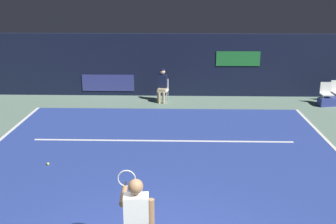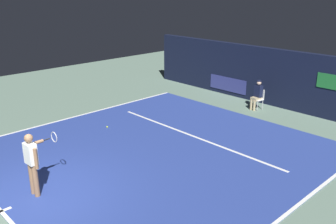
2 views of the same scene
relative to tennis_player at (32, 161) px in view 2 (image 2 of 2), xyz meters
name	(u,v)px [view 2 (image 2 of 2)]	position (x,y,z in m)	size (l,w,h in m)	color
ground_plane	(156,151)	(0.16, 4.12, -0.99)	(29.20, 29.20, 0.00)	slate
court_surface	(156,151)	(0.16, 4.12, -0.98)	(9.87, 10.32, 0.01)	navy
line_baseline	(1,211)	(0.16, -0.99, -0.97)	(9.87, 0.10, 0.01)	white
line_sideline_left	(290,211)	(5.05, 4.12, -0.97)	(0.10, 10.32, 0.01)	white
line_sideline_right	(80,115)	(-4.73, 4.12, -0.97)	(0.10, 10.32, 0.01)	white
line_service	(193,136)	(0.16, 5.93, -0.97)	(7.70, 0.10, 0.01)	white
line_centre_mark	(5,210)	(0.16, -0.89, -0.97)	(0.10, 0.30, 0.01)	white
back_wall	(275,78)	(0.16, 11.41, 0.31)	(14.46, 0.33, 2.60)	black
tennis_player	(32,161)	(0.00, 0.00, 0.00)	(0.66, 0.93, 1.73)	#8C6647
line_judge_on_chair	(257,94)	(-0.03, 10.32, -0.30)	(0.49, 0.57, 1.32)	white
tennis_ball	(107,127)	(-2.72, 4.14, -0.94)	(0.07, 0.07, 0.07)	#CCE033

